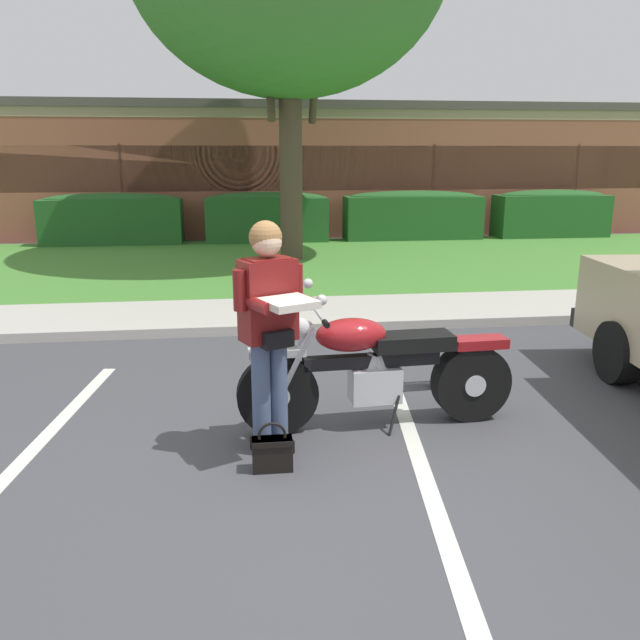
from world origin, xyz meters
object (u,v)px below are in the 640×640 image
at_px(hedge_center_right, 413,215).
at_px(brick_building, 272,166).
at_px(rider_person, 270,321).
at_px(hedge_center_left, 267,216).
at_px(hedge_right, 551,213).
at_px(hedge_left, 112,218).
at_px(motorcycle, 388,369).
at_px(handbag, 272,451).

bearing_deg(hedge_center_right, brick_building, 119.03).
bearing_deg(rider_person, hedge_center_left, 87.69).
xyz_separation_m(hedge_center_right, hedge_right, (3.62, 0.00, 0.00)).
distance_m(hedge_right, brick_building, 8.97).
relative_size(hedge_left, brick_building, 0.14).
xyz_separation_m(hedge_center_left, hedge_right, (7.24, 0.00, -0.00)).
height_order(hedge_center_left, hedge_center_right, same).
relative_size(hedge_left, hedge_center_left, 1.10).
xyz_separation_m(motorcycle, handbag, (-0.96, -0.66, -0.34)).
height_order(hedge_left, brick_building, brick_building).
relative_size(motorcycle, hedge_right, 0.79).
bearing_deg(rider_person, brick_building, 87.01).
height_order(rider_person, handbag, rider_person).
distance_m(hedge_left, brick_building, 7.11).
bearing_deg(handbag, hedge_right, 56.15).
distance_m(hedge_center_right, brick_building, 6.66).
height_order(handbag, brick_building, brick_building).
bearing_deg(brick_building, handbag, -92.98).
height_order(handbag, hedge_right, hedge_right).
bearing_deg(hedge_right, hedge_left, 180.00).
bearing_deg(brick_building, hedge_right, -40.15).
xyz_separation_m(handbag, hedge_center_left, (0.46, 11.49, 0.51)).
bearing_deg(handbag, motorcycle, 34.31).
bearing_deg(motorcycle, hedge_center_right, 73.93).
distance_m(hedge_left, hedge_center_left, 3.62).
distance_m(hedge_left, hedge_center_right, 7.24).
xyz_separation_m(hedge_center_right, brick_building, (-3.19, 5.75, 1.05)).
distance_m(hedge_center_right, hedge_right, 3.62).
bearing_deg(hedge_left, hedge_center_right, -0.00).
bearing_deg(hedge_center_right, hedge_center_left, 180.00).
xyz_separation_m(motorcycle, brick_building, (-0.07, 16.58, 1.22)).
bearing_deg(hedge_left, rider_person, -74.21).
height_order(hedge_center_left, hedge_right, same).
bearing_deg(motorcycle, handbag, -145.69).
distance_m(rider_person, brick_building, 16.99).
relative_size(handbag, hedge_center_left, 0.12).
distance_m(rider_person, hedge_left, 11.65).
bearing_deg(hedge_center_left, brick_building, 85.70).
xyz_separation_m(motorcycle, rider_person, (-0.95, -0.37, 0.53)).
distance_m(handbag, hedge_left, 11.93).
bearing_deg(brick_building, motorcycle, -89.77).
xyz_separation_m(hedge_left, hedge_center_right, (7.24, -0.00, -0.00)).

